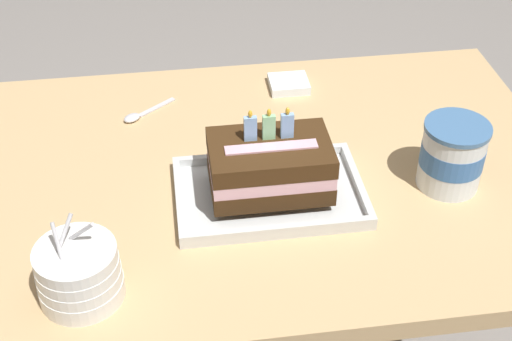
{
  "coord_description": "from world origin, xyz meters",
  "views": [
    {
      "loc": [
        -0.12,
        -0.99,
        1.48
      ],
      "look_at": [
        0.02,
        -0.04,
        0.71
      ],
      "focal_mm": 50.18,
      "sensor_mm": 36.0,
      "label": 1
    }
  ],
  "objects_px": {
    "ice_cream_tub": "(452,155)",
    "serving_spoon_near_tray": "(137,116)",
    "bowl_stack": "(79,273)",
    "birthday_cake": "(270,165)",
    "napkin_pile": "(289,84)",
    "foil_tray": "(270,194)"
  },
  "relations": [
    {
      "from": "ice_cream_tub",
      "to": "serving_spoon_near_tray",
      "type": "relative_size",
      "value": 1.12
    },
    {
      "from": "ice_cream_tub",
      "to": "serving_spoon_near_tray",
      "type": "distance_m",
      "value": 0.61
    },
    {
      "from": "birthday_cake",
      "to": "serving_spoon_near_tray",
      "type": "height_order",
      "value": "birthday_cake"
    },
    {
      "from": "foil_tray",
      "to": "bowl_stack",
      "type": "distance_m",
      "value": 0.35
    },
    {
      "from": "birthday_cake",
      "to": "bowl_stack",
      "type": "height_order",
      "value": "birthday_cake"
    },
    {
      "from": "napkin_pile",
      "to": "bowl_stack",
      "type": "bearing_deg",
      "value": -127.28
    },
    {
      "from": "napkin_pile",
      "to": "birthday_cake",
      "type": "bearing_deg",
      "value": -105.35
    },
    {
      "from": "bowl_stack",
      "to": "ice_cream_tub",
      "type": "distance_m",
      "value": 0.64
    },
    {
      "from": "bowl_stack",
      "to": "ice_cream_tub",
      "type": "xyz_separation_m",
      "value": [
        0.62,
        0.17,
        0.02
      ]
    },
    {
      "from": "bowl_stack",
      "to": "napkin_pile",
      "type": "distance_m",
      "value": 0.66
    },
    {
      "from": "serving_spoon_near_tray",
      "to": "napkin_pile",
      "type": "bearing_deg",
      "value": 12.33
    },
    {
      "from": "foil_tray",
      "to": "ice_cream_tub",
      "type": "xyz_separation_m",
      "value": [
        0.31,
        -0.01,
        0.05
      ]
    },
    {
      "from": "birthday_cake",
      "to": "ice_cream_tub",
      "type": "distance_m",
      "value": 0.31
    },
    {
      "from": "ice_cream_tub",
      "to": "serving_spoon_near_tray",
      "type": "height_order",
      "value": "ice_cream_tub"
    },
    {
      "from": "foil_tray",
      "to": "serving_spoon_near_tray",
      "type": "bearing_deg",
      "value": 128.65
    },
    {
      "from": "serving_spoon_near_tray",
      "to": "foil_tray",
      "type": "bearing_deg",
      "value": -51.35
    },
    {
      "from": "birthday_cake",
      "to": "napkin_pile",
      "type": "relative_size",
      "value": 2.46
    },
    {
      "from": "bowl_stack",
      "to": "napkin_pile",
      "type": "bearing_deg",
      "value": 52.72
    },
    {
      "from": "ice_cream_tub",
      "to": "bowl_stack",
      "type": "bearing_deg",
      "value": -164.31
    },
    {
      "from": "bowl_stack",
      "to": "birthday_cake",
      "type": "bearing_deg",
      "value": 30.46
    },
    {
      "from": "birthday_cake",
      "to": "napkin_pile",
      "type": "distance_m",
      "value": 0.36
    },
    {
      "from": "birthday_cake",
      "to": "serving_spoon_near_tray",
      "type": "xyz_separation_m",
      "value": [
        -0.22,
        0.28,
        -0.06
      ]
    }
  ]
}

